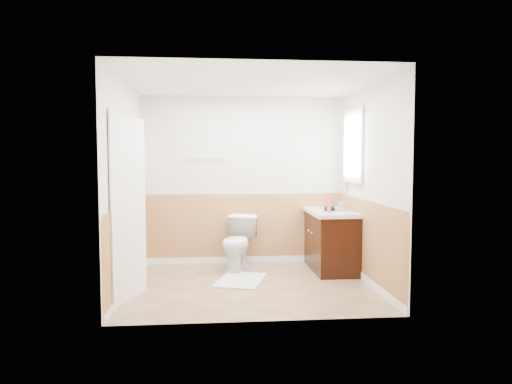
{
  "coord_description": "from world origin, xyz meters",
  "views": [
    {
      "loc": [
        -0.44,
        -5.72,
        1.57
      ],
      "look_at": [
        0.1,
        0.25,
        1.15
      ],
      "focal_mm": 32.91,
      "sensor_mm": 36.0,
      "label": 1
    }
  ],
  "objects": [
    {
      "name": "towel_bar",
      "position": [
        -0.55,
        1.25,
        1.6
      ],
      "size": [
        0.62,
        0.02,
        0.02
      ],
      "primitive_type": "cylinder",
      "rotation": [
        0.0,
        1.57,
        0.0
      ],
      "color": "silver",
      "rests_on": "wall_back"
    },
    {
      "name": "tp_roll",
      "position": [
        -0.1,
        1.23,
        0.7
      ],
      "size": [
        0.1,
        0.11,
        0.11
      ],
      "primitive_type": "cylinder",
      "rotation": [
        0.0,
        1.57,
        0.0
      ],
      "color": "white",
      "rests_on": "tp_holder_bar"
    },
    {
      "name": "hair_dryer_handle",
      "position": [
        1.13,
        0.61,
        0.86
      ],
      "size": [
        0.03,
        0.03,
        0.07
      ],
      "primitive_type": "cylinder",
      "color": "black",
      "rests_on": "countertop"
    },
    {
      "name": "bath_mat",
      "position": [
        -0.1,
        0.23,
        0.01
      ],
      "size": [
        0.77,
        0.93,
        0.02
      ],
      "primitive_type": "cube",
      "rotation": [
        0.0,
        0.0,
        -0.31
      ],
      "color": "silver",
      "rests_on": "floor"
    },
    {
      "name": "wall_left",
      "position": [
        -1.5,
        0.0,
        1.25
      ],
      "size": [
        0.0,
        3.0,
        3.0
      ],
      "primitive_type": "plane",
      "rotation": [
        1.57,
        0.0,
        1.57
      ],
      "color": "silver",
      "rests_on": "floor"
    },
    {
      "name": "floor",
      "position": [
        0.0,
        0.0,
        0.0
      ],
      "size": [
        3.0,
        3.0,
        0.0
      ],
      "primitive_type": "plane",
      "color": "#8C7051",
      "rests_on": "ground"
    },
    {
      "name": "countertop",
      "position": [
        1.2,
        0.73,
        0.83
      ],
      "size": [
        0.6,
        1.15,
        0.05
      ],
      "primitive_type": "cube",
      "color": "white",
      "rests_on": "vanity_cabinet"
    },
    {
      "name": "wainscot_right",
      "position": [
        1.49,
        0.0,
        0.5
      ],
      "size": [
        0.0,
        2.6,
        2.6
      ],
      "primitive_type": "plane",
      "rotation": [
        1.57,
        0.0,
        -1.57
      ],
      "color": "#BB884A",
      "rests_on": "floor"
    },
    {
      "name": "tp_sheet",
      "position": [
        -0.1,
        1.23,
        0.59
      ],
      "size": [
        0.1,
        0.01,
        0.16
      ],
      "primitive_type": "cube",
      "color": "white",
      "rests_on": "tp_roll"
    },
    {
      "name": "vanity_knob_left",
      "position": [
        0.91,
        0.63,
        0.55
      ],
      "size": [
        0.03,
        0.03,
        0.03
      ],
      "primitive_type": "sphere",
      "color": "silver",
      "rests_on": "vanity_cabinet"
    },
    {
      "name": "toilet",
      "position": [
        -0.1,
        0.86,
        0.38
      ],
      "size": [
        0.63,
        0.84,
        0.76
      ],
      "primitive_type": "imported",
      "rotation": [
        0.0,
        0.0,
        -0.31
      ],
      "color": "white",
      "rests_on": "floor"
    },
    {
      "name": "window_frame",
      "position": [
        1.47,
        0.59,
        1.75
      ],
      "size": [
        0.04,
        0.8,
        1.0
      ],
      "primitive_type": "cube",
      "color": "white",
      "rests_on": "wall_right"
    },
    {
      "name": "lotion_bottle",
      "position": [
        1.11,
        0.48,
        0.96
      ],
      "size": [
        0.05,
        0.05,
        0.22
      ],
      "primitive_type": "cylinder",
      "color": "#DB3852",
      "rests_on": "countertop"
    },
    {
      "name": "vanity_knob_right",
      "position": [
        0.91,
        0.83,
        0.55
      ],
      "size": [
        0.03,
        0.03,
        0.03
      ],
      "primitive_type": "sphere",
      "color": "silver",
      "rests_on": "vanity_cabinet"
    },
    {
      "name": "door_knob",
      "position": [
        -1.34,
        -0.12,
        0.95
      ],
      "size": [
        0.06,
        0.06,
        0.06
      ],
      "primitive_type": "sphere",
      "color": "silver",
      "rests_on": "door"
    },
    {
      "name": "wall_back",
      "position": [
        0.0,
        1.3,
        1.25
      ],
      "size": [
        3.0,
        0.0,
        3.0
      ],
      "primitive_type": "plane",
      "rotation": [
        1.57,
        0.0,
        0.0
      ],
      "color": "silver",
      "rests_on": "floor"
    },
    {
      "name": "faucet",
      "position": [
        1.39,
        0.88,
        0.92
      ],
      "size": [
        0.02,
        0.02,
        0.14
      ],
      "primitive_type": "cylinder",
      "color": "silver",
      "rests_on": "countertop"
    },
    {
      "name": "wainscot_back",
      "position": [
        0.0,
        1.29,
        0.5
      ],
      "size": [
        3.0,
        0.0,
        3.0
      ],
      "primitive_type": "plane",
      "rotation": [
        1.57,
        0.0,
        0.0
      ],
      "color": "#BB884A",
      "rests_on": "floor"
    },
    {
      "name": "window_glass",
      "position": [
        1.49,
        0.59,
        1.75
      ],
      "size": [
        0.01,
        0.7,
        0.9
      ],
      "primitive_type": "cube",
      "color": "white",
      "rests_on": "wall_right"
    },
    {
      "name": "sink_basin",
      "position": [
        1.21,
        0.88,
        0.86
      ],
      "size": [
        0.36,
        0.36,
        0.02
      ],
      "primitive_type": "cylinder",
      "color": "silver",
      "rests_on": "countertop"
    },
    {
      "name": "tp_holder_bar",
      "position": [
        -0.1,
        1.23,
        0.7
      ],
      "size": [
        0.14,
        0.02,
        0.02
      ],
      "primitive_type": "cylinder",
      "rotation": [
        0.0,
        1.57,
        0.0
      ],
      "color": "silver",
      "rests_on": "wall_back"
    },
    {
      "name": "ceiling",
      "position": [
        0.0,
        0.0,
        2.5
      ],
      "size": [
        3.0,
        3.0,
        0.0
      ],
      "primitive_type": "plane",
      "rotation": [
        3.14,
        0.0,
        0.0
      ],
      "color": "white",
      "rests_on": "floor"
    },
    {
      "name": "soap_dispenser",
      "position": [
        1.33,
        0.65,
        0.95
      ],
      "size": [
        0.12,
        0.12,
        0.2
      ],
      "primitive_type": "imported",
      "rotation": [
        0.0,
        0.0,
        -0.4
      ],
      "color": "#8C929E",
      "rests_on": "countertop"
    },
    {
      "name": "wainscot_left",
      "position": [
        -1.49,
        0.0,
        0.5
      ],
      "size": [
        0.0,
        2.6,
        2.6
      ],
      "primitive_type": "plane",
      "rotation": [
        1.57,
        0.0,
        1.57
      ],
      "color": "#BB884A",
      "rests_on": "floor"
    },
    {
      "name": "hair_dryer_body",
      "position": [
        1.16,
        0.65,
        0.89
      ],
      "size": [
        0.14,
        0.07,
        0.07
      ],
      "primitive_type": "cylinder",
      "rotation": [
        0.0,
        1.57,
        0.0
      ],
      "color": "black",
      "rests_on": "countertop"
    },
    {
      "name": "wainscot_front",
      "position": [
        0.0,
        -1.29,
        0.5
      ],
      "size": [
        3.0,
        0.0,
        3.0
      ],
      "primitive_type": "plane",
      "rotation": [
        -1.57,
        0.0,
        0.0
      ],
      "color": "#BB884A",
      "rests_on": "floor"
    },
    {
      "name": "mirror_panel",
      "position": [
        1.48,
        1.1,
        1.55
      ],
      "size": [
        0.02,
        0.35,
        0.9
      ],
      "primitive_type": "cube",
      "color": "silver",
      "rests_on": "wall_right"
    },
    {
      "name": "door_frame",
      "position": [
        -1.48,
        -0.45,
        1.03
      ],
      "size": [
        0.02,
        0.92,
        2.1
      ],
      "primitive_type": "cube",
      "color": "white",
      "rests_on": "wall_left"
    },
    {
      "name": "vanity_cabinet",
      "position": [
        1.21,
        0.73,
        0.4
      ],
      "size": [
        0.55,
        1.1,
        0.8
      ],
      "primitive_type": "cube",
      "color": "black",
      "rests_on": "floor"
    },
    {
      "name": "wall_front",
      "position": [
        0.0,
        -1.3,
        1.25
      ],
      "size": [
        3.0,
        0.0,
        3.0
      ],
      "primitive_type": "plane",
      "rotation": [
        -1.57,
        0.0,
        0.0
      ],
      "color": "silver",
      "rests_on": "floor"
    },
    {
      "name": "door",
      "position": [
        -1.4,
        -0.45,
        1.02
      ],
      "size": [
        0.29,
        0.78,
        2.04
      ],
      "primitive_type": "cube",
      "rotation": [
        0.0,
        0.0,
        -0.31
      ],
      "color": "white",
      "rests_on": "wall_left"
    },
    {
      "name": "wall_right",
      "position": [
        1.5,
        0.0,
        1.25
      ],
      "size": [
        0.0,
        3.0,
        3.0
      ],
      "primitive_type": "plane",
      "rotation": [
        1.57,
        0.0,
        -1.57
      ],
      "color": "silver",
      "rests_on": "floor"
    }
  ]
}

